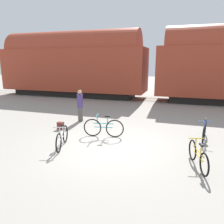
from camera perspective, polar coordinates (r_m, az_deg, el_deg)
name	(u,v)px	position (r m, az deg, el deg)	size (l,w,h in m)	color
ground_plane	(107,146)	(8.34, -1.19, -8.85)	(80.00, 80.00, 0.00)	gray
freight_train	(152,63)	(18.33, 10.36, 12.53)	(27.72, 3.19, 5.75)	black
rail_near	(149,101)	(17.89, 9.65, 2.87)	(39.72, 0.07, 0.01)	#4C4238
rail_far	(152,98)	(19.29, 10.30, 3.57)	(39.72, 0.07, 0.01)	#4C4238
bicycle_yellow	(198,156)	(7.13, 21.54, -10.63)	(0.56, 1.65, 0.83)	black
bicycle_silver	(62,138)	(8.33, -12.90, -6.53)	(0.57, 1.61, 0.86)	black
bicycle_blue	(204,131)	(9.62, 22.98, -4.60)	(0.46, 1.68, 0.86)	black
bicycle_teal	(104,128)	(9.20, -2.23, -4.09)	(1.70, 0.46, 0.95)	black
person_in_purple	(80,105)	(11.64, -8.33, 1.72)	(0.30, 0.30, 1.67)	#514C47
backpack	(61,126)	(10.56, -13.30, -3.48)	(0.28, 0.20, 0.34)	maroon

